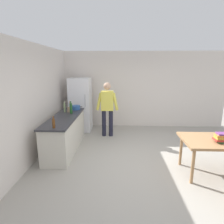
{
  "coord_description": "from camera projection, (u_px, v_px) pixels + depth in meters",
  "views": [
    {
      "loc": [
        -0.59,
        -3.91,
        2.15
      ],
      "look_at": [
        -0.78,
        1.11,
        0.96
      ],
      "focal_mm": 30.38,
      "sensor_mm": 36.0,
      "label": 1
    }
  ],
  "objects": [
    {
      "name": "ground_plane",
      "position": [
        144.0,
        165.0,
        4.27
      ],
      "size": [
        14.0,
        14.0,
        0.0
      ],
      "primitive_type": "plane",
      "color": "#9E998E"
    },
    {
      "name": "wall_back",
      "position": [
        135.0,
        90.0,
        6.88
      ],
      "size": [
        6.4,
        0.12,
        2.7
      ],
      "primitive_type": "cube",
      "color": "silver",
      "rests_on": "ground_plane"
    },
    {
      "name": "wall_left",
      "position": [
        29.0,
        104.0,
        4.25
      ],
      "size": [
        0.12,
        5.6,
        2.7
      ],
      "primitive_type": "cube",
      "color": "silver",
      "rests_on": "ground_plane"
    },
    {
      "name": "kitchen_counter",
      "position": [
        66.0,
        133.0,
        5.02
      ],
      "size": [
        0.64,
        2.2,
        0.9
      ],
      "color": "beige",
      "rests_on": "ground_plane"
    },
    {
      "name": "refrigerator",
      "position": [
        81.0,
        105.0,
        6.47
      ],
      "size": [
        0.7,
        0.67,
        1.8
      ],
      "color": "white",
      "rests_on": "ground_plane"
    },
    {
      "name": "person",
      "position": [
        107.0,
        106.0,
        5.88
      ],
      "size": [
        0.7,
        0.22,
        1.7
      ],
      "color": "#1E1E2D",
      "rests_on": "ground_plane"
    },
    {
      "name": "dining_table",
      "position": [
        218.0,
        143.0,
        3.78
      ],
      "size": [
        1.4,
        0.9,
        0.75
      ],
      "color": "#9E754C",
      "rests_on": "ground_plane"
    },
    {
      "name": "cooking_pot",
      "position": [
        76.0,
        108.0,
        5.73
      ],
      "size": [
        0.4,
        0.28,
        0.12
      ],
      "color": "#285193",
      "rests_on": "kitchen_counter"
    },
    {
      "name": "utensil_jar",
      "position": [
        69.0,
        109.0,
        5.4
      ],
      "size": [
        0.11,
        0.11,
        0.32
      ],
      "color": "tan",
      "rests_on": "kitchen_counter"
    },
    {
      "name": "bottle_vinegar_tall",
      "position": [
        65.0,
        108.0,
        5.37
      ],
      "size": [
        0.06,
        0.06,
        0.32
      ],
      "color": "gray",
      "rests_on": "kitchen_counter"
    },
    {
      "name": "bottle_beer_brown",
      "position": [
        54.0,
        123.0,
        3.97
      ],
      "size": [
        0.06,
        0.06,
        0.26
      ],
      "color": "#5B3314",
      "rests_on": "kitchen_counter"
    },
    {
      "name": "bottle_wine_green",
      "position": [
        71.0,
        108.0,
        5.24
      ],
      "size": [
        0.08,
        0.08,
        0.34
      ],
      "color": "#1E5123",
      "rests_on": "kitchen_counter"
    },
    {
      "name": "book_stack",
      "position": [
        222.0,
        138.0,
        3.62
      ],
      "size": [
        0.29,
        0.22,
        0.18
      ],
      "color": "#387A47",
      "rests_on": "dining_table"
    }
  ]
}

